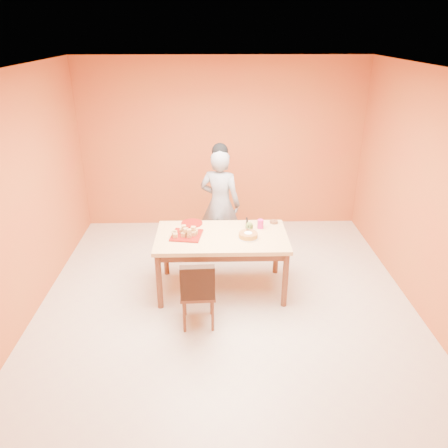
{
  "coord_description": "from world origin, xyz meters",
  "views": [
    {
      "loc": [
        -0.14,
        -4.35,
        3.08
      ],
      "look_at": [
        -0.02,
        0.3,
        0.96
      ],
      "focal_mm": 35.0,
      "sensor_mm": 36.0,
      "label": 1
    }
  ],
  "objects_px": {
    "dining_table": "(222,242)",
    "sponge_cake": "(248,235)",
    "dining_chair": "(198,291)",
    "person": "(220,204)",
    "pastry_platter": "(187,235)",
    "magenta_glass": "(260,224)",
    "checker_tin": "(274,222)",
    "egg_ornament": "(249,227)",
    "red_dinner_plate": "(192,223)"
  },
  "relations": [
    {
      "from": "sponge_cake",
      "to": "egg_ornament",
      "type": "height_order",
      "value": "egg_ornament"
    },
    {
      "from": "pastry_platter",
      "to": "dining_chair",
      "type": "bearing_deg",
      "value": -78.21
    },
    {
      "from": "red_dinner_plate",
      "to": "egg_ornament",
      "type": "distance_m",
      "value": 0.76
    },
    {
      "from": "pastry_platter",
      "to": "sponge_cake",
      "type": "bearing_deg",
      "value": -5.46
    },
    {
      "from": "dining_table",
      "to": "egg_ornament",
      "type": "relative_size",
      "value": 13.14
    },
    {
      "from": "pastry_platter",
      "to": "red_dinner_plate",
      "type": "relative_size",
      "value": 1.28
    },
    {
      "from": "sponge_cake",
      "to": "egg_ornament",
      "type": "distance_m",
      "value": 0.2
    },
    {
      "from": "pastry_platter",
      "to": "checker_tin",
      "type": "height_order",
      "value": "checker_tin"
    },
    {
      "from": "dining_table",
      "to": "pastry_platter",
      "type": "height_order",
      "value": "pastry_platter"
    },
    {
      "from": "sponge_cake",
      "to": "magenta_glass",
      "type": "distance_m",
      "value": 0.33
    },
    {
      "from": "dining_chair",
      "to": "magenta_glass",
      "type": "bearing_deg",
      "value": 47.58
    },
    {
      "from": "dining_table",
      "to": "checker_tin",
      "type": "xyz_separation_m",
      "value": [
        0.68,
        0.35,
        0.11
      ]
    },
    {
      "from": "dining_chair",
      "to": "red_dinner_plate",
      "type": "bearing_deg",
      "value": 92.84
    },
    {
      "from": "checker_tin",
      "to": "red_dinner_plate",
      "type": "bearing_deg",
      "value": 180.0
    },
    {
      "from": "pastry_platter",
      "to": "checker_tin",
      "type": "xyz_separation_m",
      "value": [
        1.1,
        0.36,
        0.01
      ]
    },
    {
      "from": "egg_ornament",
      "to": "checker_tin",
      "type": "distance_m",
      "value": 0.41
    },
    {
      "from": "dining_chair",
      "to": "sponge_cake",
      "type": "height_order",
      "value": "dining_chair"
    },
    {
      "from": "dining_table",
      "to": "sponge_cake",
      "type": "relative_size",
      "value": 6.95
    },
    {
      "from": "person",
      "to": "pastry_platter",
      "type": "xyz_separation_m",
      "value": [
        -0.42,
        -0.95,
        -0.02
      ]
    },
    {
      "from": "dining_chair",
      "to": "checker_tin",
      "type": "distance_m",
      "value": 1.47
    },
    {
      "from": "dining_chair",
      "to": "sponge_cake",
      "type": "distance_m",
      "value": 0.95
    },
    {
      "from": "magenta_glass",
      "to": "dining_chair",
      "type": "bearing_deg",
      "value": -129.95
    },
    {
      "from": "dining_table",
      "to": "person",
      "type": "height_order",
      "value": "person"
    },
    {
      "from": "dining_chair",
      "to": "magenta_glass",
      "type": "relative_size",
      "value": 7.5
    },
    {
      "from": "person",
      "to": "checker_tin",
      "type": "distance_m",
      "value": 0.9
    },
    {
      "from": "pastry_platter",
      "to": "red_dinner_plate",
      "type": "distance_m",
      "value": 0.36
    },
    {
      "from": "dining_chair",
      "to": "checker_tin",
      "type": "height_order",
      "value": "dining_chair"
    },
    {
      "from": "sponge_cake",
      "to": "dining_chair",
      "type": "bearing_deg",
      "value": -132.9
    },
    {
      "from": "red_dinner_plate",
      "to": "egg_ornament",
      "type": "bearing_deg",
      "value": -17.9
    },
    {
      "from": "dining_table",
      "to": "red_dinner_plate",
      "type": "bearing_deg",
      "value": 137.05
    },
    {
      "from": "pastry_platter",
      "to": "magenta_glass",
      "type": "xyz_separation_m",
      "value": [
        0.92,
        0.21,
        0.05
      ]
    },
    {
      "from": "egg_ornament",
      "to": "magenta_glass",
      "type": "distance_m",
      "value": 0.17
    },
    {
      "from": "person",
      "to": "egg_ornament",
      "type": "xyz_separation_m",
      "value": [
        0.35,
        -0.82,
        0.03
      ]
    },
    {
      "from": "dining_chair",
      "to": "checker_tin",
      "type": "xyz_separation_m",
      "value": [
        0.96,
        1.07,
        0.34
      ]
    },
    {
      "from": "checker_tin",
      "to": "sponge_cake",
      "type": "bearing_deg",
      "value": -130.3
    },
    {
      "from": "egg_ornament",
      "to": "dining_chair",
      "type": "bearing_deg",
      "value": -109.33
    },
    {
      "from": "person",
      "to": "magenta_glass",
      "type": "distance_m",
      "value": 0.89
    },
    {
      "from": "magenta_glass",
      "to": "checker_tin",
      "type": "bearing_deg",
      "value": 38.49
    },
    {
      "from": "person",
      "to": "checker_tin",
      "type": "xyz_separation_m",
      "value": [
        0.68,
        -0.59,
        -0.02
      ]
    },
    {
      "from": "sponge_cake",
      "to": "checker_tin",
      "type": "bearing_deg",
      "value": 49.7
    },
    {
      "from": "dining_table",
      "to": "person",
      "type": "bearing_deg",
      "value": 90.14
    },
    {
      "from": "dining_chair",
      "to": "sponge_cake",
      "type": "relative_size",
      "value": 3.63
    },
    {
      "from": "dining_chair",
      "to": "sponge_cake",
      "type": "bearing_deg",
      "value": 44.62
    },
    {
      "from": "sponge_cake",
      "to": "person",
      "type": "bearing_deg",
      "value": 107.38
    },
    {
      "from": "dining_table",
      "to": "sponge_cake",
      "type": "distance_m",
      "value": 0.35
    },
    {
      "from": "dining_chair",
      "to": "person",
      "type": "distance_m",
      "value": 1.72
    },
    {
      "from": "dining_table",
      "to": "sponge_cake",
      "type": "height_order",
      "value": "sponge_cake"
    },
    {
      "from": "dining_chair",
      "to": "person",
      "type": "bearing_deg",
      "value": 78.13
    },
    {
      "from": "person",
      "to": "red_dinner_plate",
      "type": "height_order",
      "value": "person"
    },
    {
      "from": "pastry_platter",
      "to": "magenta_glass",
      "type": "relative_size",
      "value": 3.17
    }
  ]
}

